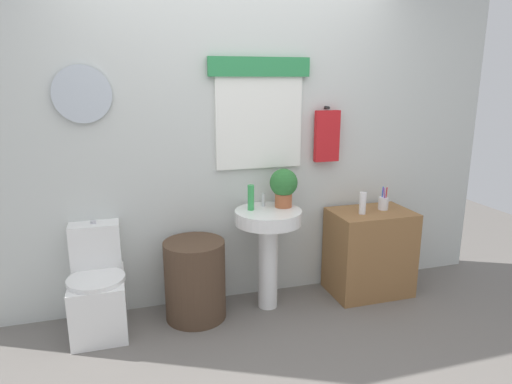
% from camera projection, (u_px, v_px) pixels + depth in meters
% --- Properties ---
extents(ground_plane, '(8.00, 8.00, 0.00)m').
position_uv_depth(ground_plane, '(282.00, 377.00, 2.68)').
color(ground_plane, slate).
extents(back_wall, '(4.40, 0.18, 2.60)m').
position_uv_depth(back_wall, '(233.00, 135.00, 3.43)').
color(back_wall, silver).
rests_on(back_wall, ground_plane).
extents(toilet, '(0.38, 0.51, 0.76)m').
position_uv_depth(toilet, '(98.00, 291.00, 3.14)').
color(toilet, white).
rests_on(toilet, ground_plane).
extents(laundry_hamper, '(0.44, 0.44, 0.59)m').
position_uv_depth(laundry_hamper, '(195.00, 280.00, 3.30)').
color(laundry_hamper, '#4C3828').
rests_on(laundry_hamper, ground_plane).
extents(pedestal_sink, '(0.50, 0.50, 0.78)m').
position_uv_depth(pedestal_sink, '(268.00, 236.00, 3.38)').
color(pedestal_sink, white).
rests_on(pedestal_sink, ground_plane).
extents(faucet, '(0.03, 0.03, 0.10)m').
position_uv_depth(faucet, '(263.00, 200.00, 3.44)').
color(faucet, silver).
rests_on(faucet, pedestal_sink).
extents(wooden_cabinet, '(0.64, 0.44, 0.69)m').
position_uv_depth(wooden_cabinet, '(369.00, 252.00, 3.69)').
color(wooden_cabinet, olive).
rests_on(wooden_cabinet, ground_plane).
extents(soap_bottle, '(0.05, 0.05, 0.19)m').
position_uv_depth(soap_bottle, '(251.00, 198.00, 3.33)').
color(soap_bottle, green).
rests_on(soap_bottle, pedestal_sink).
extents(potted_plant, '(0.21, 0.21, 0.29)m').
position_uv_depth(potted_plant, '(284.00, 185.00, 3.39)').
color(potted_plant, '#AD5B38').
rests_on(potted_plant, pedestal_sink).
extents(lotion_bottle, '(0.05, 0.05, 0.17)m').
position_uv_depth(lotion_bottle, '(363.00, 203.00, 3.51)').
color(lotion_bottle, white).
rests_on(lotion_bottle, wooden_cabinet).
extents(toothbrush_cup, '(0.08, 0.08, 0.19)m').
position_uv_depth(toothbrush_cup, '(383.00, 203.00, 3.64)').
color(toothbrush_cup, silver).
rests_on(toothbrush_cup, wooden_cabinet).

